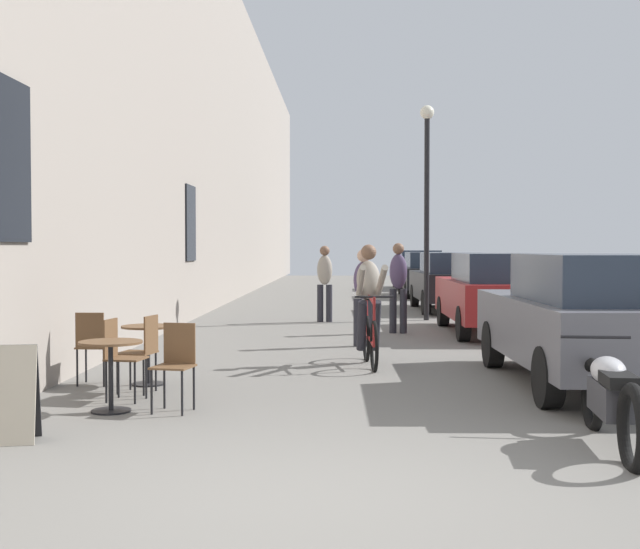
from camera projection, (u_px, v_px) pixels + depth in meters
name	position (u px, v px, depth m)	size (l,w,h in m)	color
ground_plane	(301.00, 501.00, 5.50)	(88.00, 88.00, 0.00)	slate
building_facade_left	(184.00, 103.00, 19.42)	(0.54, 68.00, 10.07)	gray
cafe_table_near	(111.00, 361.00, 8.46)	(0.64, 0.64, 0.72)	black
cafe_chair_near_toward_street	(176.00, 360.00, 8.52)	(0.44, 0.44, 0.89)	black
cafe_chair_near_toward_wall	(120.00, 353.00, 9.08)	(0.43, 0.43, 0.89)	black
cafe_table_mid	(148.00, 342.00, 10.13)	(0.64, 0.64, 0.72)	black
cafe_chair_mid_toward_street	(93.00, 343.00, 10.08)	(0.39, 0.39, 0.89)	black
cafe_chair_mid_toward_wall	(143.00, 348.00, 9.56)	(0.45, 0.45, 0.89)	black
sandwich_board_sign	(4.00, 394.00, 7.16)	(0.61, 0.46, 0.84)	black
cyclist_on_bicycle	(369.00, 308.00, 11.87)	(0.52, 1.76, 1.74)	black
pedestrian_near	(364.00, 292.00, 14.09)	(0.34, 0.25, 1.64)	#26262D
pedestrian_mid	(398.00, 282.00, 16.22)	(0.36, 0.27, 1.75)	#26262D
pedestrian_far	(325.00, 279.00, 18.67)	(0.36, 0.27, 1.70)	#26262D
street_lamp	(427.00, 184.00, 19.07)	(0.32, 0.32, 4.90)	black
parked_car_nearest	(590.00, 318.00, 9.98)	(1.95, 4.50, 1.59)	#595960
parked_car_second	(496.00, 292.00, 16.09)	(1.87, 4.39, 1.56)	maroon
parked_car_third	(451.00, 281.00, 22.00)	(1.88, 4.33, 1.53)	black
parked_car_fourth	(428.00, 274.00, 28.25)	(1.82, 4.25, 1.51)	black
parked_car_fifth	(418.00, 269.00, 33.51)	(1.84, 4.35, 1.55)	#384C84
parked_motorcycle	(611.00, 398.00, 6.99)	(0.62, 2.15, 0.92)	black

